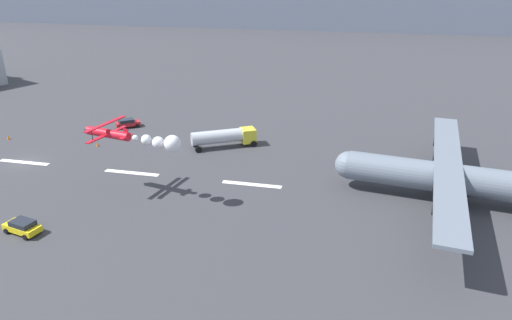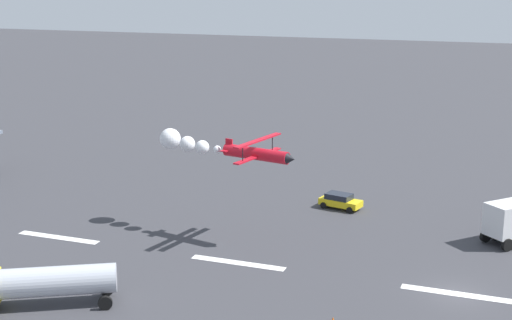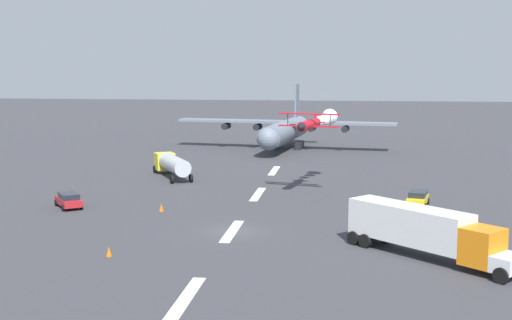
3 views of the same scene
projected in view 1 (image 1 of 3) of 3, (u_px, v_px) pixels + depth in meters
The scene contains 12 objects.
ground_plane at pixel (24, 162), 67.48m from camera, with size 440.00×440.00×0.00m, color #38383D.
runway_stripe_3 at pixel (24, 162), 67.48m from camera, with size 8.00×0.90×0.01m, color white.
runway_stripe_4 at pixel (132, 173), 64.05m from camera, with size 8.00×0.90×0.01m, color white.
runway_stripe_5 at pixel (252, 184), 60.62m from camera, with size 8.00×0.90×0.01m, color white.
mountain_ridge_distant at pixel (260, 5), 212.39m from camera, with size 396.00×16.00×19.72m, color slate.
cargo_transport_plane at pixel (438, 175), 55.54m from camera, with size 25.18×37.69×10.87m.
stunt_biplane_red at pixel (139, 138), 54.06m from camera, with size 13.97×6.80×2.02m.
fuel_tanker_truck at pixel (225, 137), 72.50m from camera, with size 10.07×7.21×2.90m.
followme_car_yellow at pixel (22, 226), 49.30m from camera, with size 4.42×2.75×1.52m.
airport_staff_sedan at pixel (128, 123), 81.82m from camera, with size 4.40×3.93×1.52m.
traffic_cone_near at pixel (8, 137), 76.20m from camera, with size 0.44×0.44×0.75m, color orange.
traffic_cone_far at pixel (97, 144), 73.34m from camera, with size 0.44×0.44×0.75m, color orange.
Camera 1 is at (46.74, -53.16, 26.58)m, focal length 32.25 mm.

